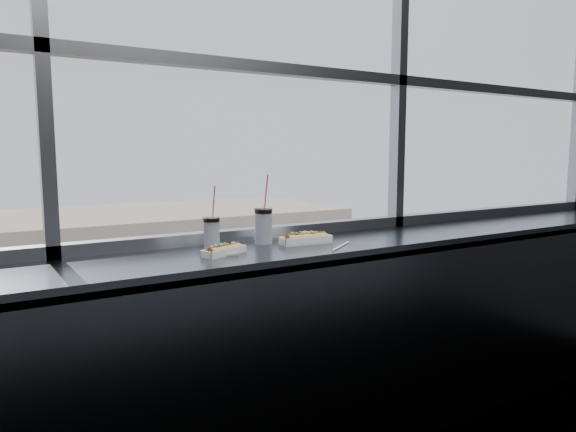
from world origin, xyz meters
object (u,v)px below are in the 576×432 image
tree_center (52,325)px  hotdog_tray_right (306,239)px  wrapper (231,253)px  hotdog_tray_left (224,250)px  pedestrian_c (101,344)px  loose_straw (341,246)px  car_far_b (80,383)px  tree_right (208,302)px  soda_cup_right (263,223)px  soda_cup_left (212,231)px  pedestrian_b (27,363)px  car_near_e (338,400)px

tree_center → hotdog_tray_right: bearing=-93.1°
wrapper → tree_center: 29.82m
hotdog_tray_left → pedestrian_c: (4.68, 29.08, -10.99)m
hotdog_tray_left → hotdog_tray_right: hotdog_tray_right is taller
loose_straw → car_far_b: 26.89m
wrapper → tree_right: bearing=68.4°
soda_cup_right → pedestrian_c: size_ratio=0.16×
soda_cup_left → car_far_b: (2.76, 24.17, -11.10)m
hotdog_tray_left → car_far_b: 26.84m
hotdog_tray_right → loose_straw: 0.19m
pedestrian_c → soda_cup_right: bearing=-98.6°
loose_straw → pedestrian_b: loose_straw is taller
soda_cup_left → wrapper: soda_cup_left is taller
pedestrian_b → wrapper: bearing=88.8°
hotdog_tray_left → tree_right: (11.27, 28.32, -9.19)m
car_far_b → tree_right: size_ratio=1.43×
wrapper → pedestrian_c: wrapper is taller
hotdog_tray_left → tree_center: size_ratio=0.05×
soda_cup_right → tree_center: soda_cup_right is taller
hotdog_tray_left → car_near_e: 23.57m
car_far_b → tree_right: (8.51, 4.00, 1.84)m
hotdog_tray_left → pedestrian_c: hotdog_tray_left is taller
wrapper → pedestrian_b: size_ratio=0.04×
soda_cup_left → pedestrian_c: bearing=80.8°
soda_cup_right → pedestrian_c: soda_cup_right is taller
soda_cup_right → loose_straw: size_ratio=1.42×
hotdog_tray_left → pedestrian_b: bearing=68.2°
hotdog_tray_right → pedestrian_b: 30.62m
pedestrian_b → car_near_e: bearing=134.9°
hotdog_tray_left → tree_right: hotdog_tray_left is taller
car_near_e → car_far_b: (-10.11, 8.00, 0.09)m
car_near_e → car_far_b: 12.89m
wrapper → pedestrian_c: (4.66, 29.11, -10.98)m
soda_cup_left → pedestrian_c: 31.33m
hotdog_tray_left → car_far_b: (2.76, 24.32, -11.03)m
wrapper → tree_right: (11.25, 28.35, -9.18)m
pedestrian_c → tree_center: size_ratio=0.48×
hotdog_tray_left → car_near_e: (12.87, 16.32, -11.12)m
loose_straw → pedestrian_b: (0.07, 28.70, -11.09)m
hotdog_tray_right → car_far_b: 26.76m
hotdog_tray_right → soda_cup_left: soda_cup_left is taller
car_near_e → pedestrian_c: size_ratio=2.60×
hotdog_tray_left → car_far_b: hotdog_tray_left is taller
hotdog_tray_right → loose_straw: (0.10, -0.16, -0.02)m
soda_cup_left → soda_cup_right: size_ratio=0.87×
hotdog_tray_left → tree_right: bearing=47.8°
hotdog_tray_right → soda_cup_left: bearing=173.6°
soda_cup_left → tree_right: size_ratio=0.07×
loose_straw → tree_center: loose_straw is taller
soda_cup_left → loose_straw: bearing=-24.4°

